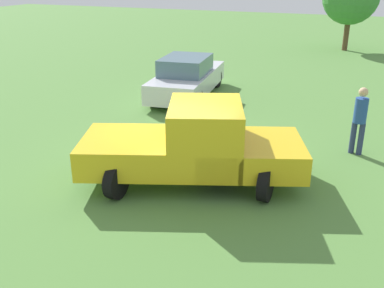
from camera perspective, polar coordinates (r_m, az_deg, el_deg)
The scene contains 4 objects.
ground_plane at distance 10.93m, azimuth -1.61°, elevation -2.52°, with size 80.00×80.00×0.00m, color #54843D.
pickup_truck at distance 9.67m, azimuth 0.73°, elevation 0.09°, with size 3.47×5.15×1.79m.
sedan_near at distance 16.56m, azimuth -0.63°, elevation 8.47°, with size 4.95×2.35×1.50m.
person_bystander at distance 11.93m, azimuth 20.64°, elevation 3.24°, with size 0.39×0.39×1.74m.
Camera 1 is at (-9.09, -4.11, 4.45)m, focal length 41.78 mm.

